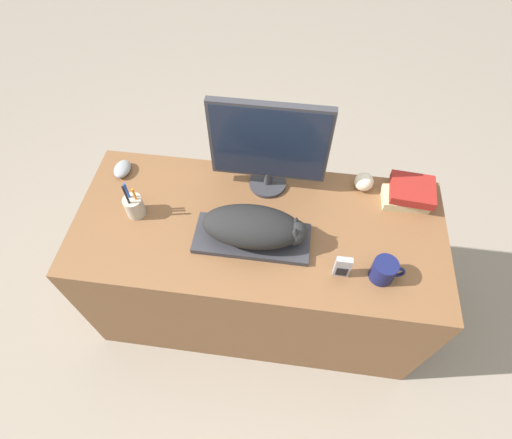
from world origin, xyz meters
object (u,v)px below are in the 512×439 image
at_px(book_stack, 409,194).
at_px(keyboard, 252,238).
at_px(monitor, 269,145).
at_px(coffee_mug, 384,270).
at_px(baseball, 364,182).
at_px(phone, 342,267).
at_px(cat, 256,227).
at_px(pen_cup, 134,206).
at_px(computer_mouse, 122,169).

bearing_deg(book_stack, keyboard, -155.43).
distance_m(monitor, book_stack, 0.61).
distance_m(coffee_mug, book_stack, 0.39).
relative_size(keyboard, baseball, 5.61).
bearing_deg(book_stack, phone, -125.16).
bearing_deg(baseball, book_stack, -13.22).
relative_size(cat, coffee_mug, 3.28).
relative_size(coffee_mug, baseball, 1.52).
relative_size(monitor, book_stack, 2.23).
height_order(monitor, book_stack, monitor).
bearing_deg(pen_cup, book_stack, 10.99).
bearing_deg(cat, baseball, 37.86).
bearing_deg(keyboard, computer_mouse, 155.68).
distance_m(computer_mouse, phone, 1.02).
relative_size(phone, book_stack, 0.52).
bearing_deg(baseball, phone, -101.67).
xyz_separation_m(baseball, phone, (-0.09, -0.42, 0.01)).
xyz_separation_m(monitor, phone, (0.31, -0.39, -0.18)).
height_order(cat, book_stack, cat).
xyz_separation_m(pen_cup, baseball, (0.91, 0.25, -0.01)).
distance_m(baseball, book_stack, 0.19).
height_order(computer_mouse, pen_cup, pen_cup).
bearing_deg(pen_cup, baseball, 15.63).
relative_size(keyboard, computer_mouse, 4.36).
xyz_separation_m(cat, pen_cup, (-0.49, 0.07, -0.04)).
height_order(baseball, book_stack, same).
xyz_separation_m(monitor, computer_mouse, (-0.63, -0.01, -0.21)).
xyz_separation_m(monitor, coffee_mug, (0.46, -0.38, -0.19)).
bearing_deg(book_stack, computer_mouse, -179.82).
bearing_deg(book_stack, monitor, 179.38).
distance_m(cat, coffee_mug, 0.48).
relative_size(cat, pen_cup, 2.10).
xyz_separation_m(computer_mouse, book_stack, (1.21, 0.00, 0.02)).
bearing_deg(baseball, keyboard, -143.11).
distance_m(keyboard, phone, 0.36).
distance_m(cat, pen_cup, 0.50).
bearing_deg(cat, keyboard, 180.00).
bearing_deg(pen_cup, coffee_mug, -9.39).
bearing_deg(monitor, computer_mouse, -179.08).
bearing_deg(pen_cup, phone, -11.71).
xyz_separation_m(cat, baseball, (0.41, 0.32, -0.05)).
bearing_deg(phone, monitor, 128.82).
xyz_separation_m(phone, book_stack, (0.27, 0.38, -0.01)).
relative_size(computer_mouse, pen_cup, 0.54).
bearing_deg(keyboard, coffee_mug, -10.84).
distance_m(pen_cup, book_stack, 1.11).
relative_size(coffee_mug, pen_cup, 0.64).
relative_size(keyboard, pen_cup, 2.37).
xyz_separation_m(keyboard, computer_mouse, (-0.61, 0.27, 0.01)).
bearing_deg(coffee_mug, keyboard, 169.16).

